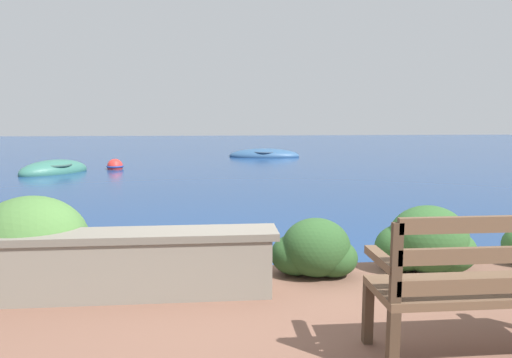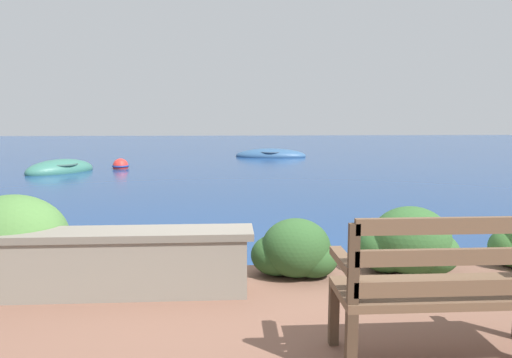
{
  "view_description": "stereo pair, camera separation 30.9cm",
  "coord_description": "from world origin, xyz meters",
  "px_view_note": "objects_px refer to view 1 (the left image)",
  "views": [
    {
      "loc": [
        -0.19,
        -4.37,
        1.68
      ],
      "look_at": [
        0.72,
        5.87,
        0.3
      ],
      "focal_mm": 32.0,
      "sensor_mm": 36.0,
      "label": 1
    },
    {
      "loc": [
        0.11,
        -4.4,
        1.68
      ],
      "look_at": [
        0.72,
        5.87,
        0.3
      ],
      "focal_mm": 32.0,
      "sensor_mm": 36.0,
      "label": 2
    }
  ],
  "objects_px": {
    "mooring_buoy": "(115,166)",
    "rowboat_mid": "(264,156)",
    "park_bench": "(486,283)",
    "rowboat_nearest": "(54,171)"
  },
  "relations": [
    {
      "from": "mooring_buoy",
      "to": "rowboat_mid",
      "type": "bearing_deg",
      "value": 38.38
    },
    {
      "from": "park_bench",
      "to": "rowboat_mid",
      "type": "xyz_separation_m",
      "value": [
        0.52,
        17.22,
        -0.65
      ]
    },
    {
      "from": "rowboat_nearest",
      "to": "mooring_buoy",
      "type": "relative_size",
      "value": 4.38
    },
    {
      "from": "park_bench",
      "to": "mooring_buoy",
      "type": "height_order",
      "value": "park_bench"
    },
    {
      "from": "rowboat_nearest",
      "to": "mooring_buoy",
      "type": "height_order",
      "value": "rowboat_nearest"
    },
    {
      "from": "park_bench",
      "to": "rowboat_mid",
      "type": "distance_m",
      "value": 17.24
    },
    {
      "from": "park_bench",
      "to": "rowboat_mid",
      "type": "relative_size",
      "value": 0.42
    },
    {
      "from": "rowboat_mid",
      "to": "mooring_buoy",
      "type": "xyz_separation_m",
      "value": [
        -5.44,
        -4.31,
        0.03
      ]
    },
    {
      "from": "mooring_buoy",
      "to": "park_bench",
      "type": "bearing_deg",
      "value": -69.13
    },
    {
      "from": "rowboat_nearest",
      "to": "rowboat_mid",
      "type": "bearing_deg",
      "value": -16.29
    }
  ]
}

